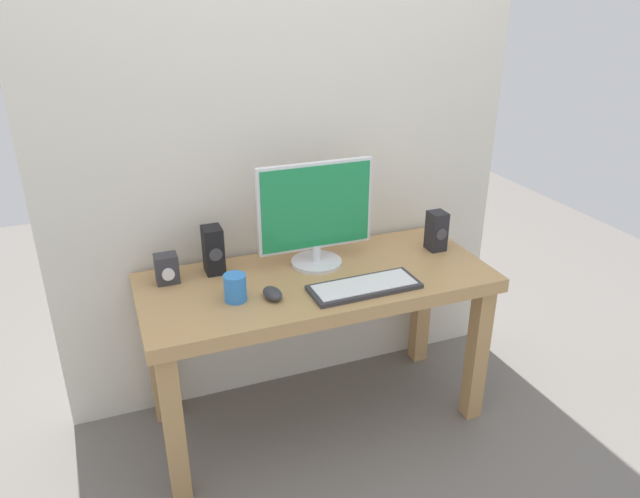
{
  "coord_description": "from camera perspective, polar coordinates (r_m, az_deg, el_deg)",
  "views": [
    {
      "loc": [
        -0.77,
        -2.01,
        1.8
      ],
      "look_at": [
        0.01,
        0.0,
        0.82
      ],
      "focal_mm": 33.52,
      "sensor_mm": 36.0,
      "label": 1
    }
  ],
  "objects": [
    {
      "name": "coffee_mug",
      "position": [
        2.24,
        -8.11,
        -3.68
      ],
      "size": [
        0.08,
        0.08,
        0.11
      ],
      "primitive_type": "cylinder",
      "color": "#337FD8",
      "rests_on": "desk"
    },
    {
      "name": "wall_back",
      "position": [
        2.49,
        -3.23,
        17.42
      ],
      "size": [
        2.06,
        0.04,
        3.0
      ],
      "primitive_type": "cube",
      "color": "silver",
      "rests_on": "ground_plane"
    },
    {
      "name": "monitor",
      "position": [
        2.44,
        -0.42,
        3.36
      ],
      "size": [
        0.49,
        0.21,
        0.44
      ],
      "color": "silver",
      "rests_on": "desk"
    },
    {
      "name": "speaker_left",
      "position": [
        2.45,
        -10.15,
        -0.1
      ],
      "size": [
        0.08,
        0.1,
        0.2
      ],
      "color": "black",
      "rests_on": "desk"
    },
    {
      "name": "ground_plane",
      "position": [
        2.81,
        -0.23,
        -15.54
      ],
      "size": [
        6.0,
        6.0,
        0.0
      ],
      "primitive_type": "plane",
      "color": "slate"
    },
    {
      "name": "keyboard_primary",
      "position": [
        2.32,
        4.25,
        -3.6
      ],
      "size": [
        0.44,
        0.17,
        0.02
      ],
      "color": "#333338",
      "rests_on": "desk"
    },
    {
      "name": "desk",
      "position": [
        2.46,
        -0.25,
        -4.78
      ],
      "size": [
        1.42,
        0.6,
        0.7
      ],
      "color": "tan",
      "rests_on": "ground_plane"
    },
    {
      "name": "speaker_right",
      "position": [
        2.67,
        11.06,
        1.71
      ],
      "size": [
        0.07,
        0.08,
        0.17
      ],
      "color": "#232328",
      "rests_on": "desk"
    },
    {
      "name": "audio_controller",
      "position": [
        2.42,
        -14.42,
        -1.85
      ],
      "size": [
        0.09,
        0.08,
        0.12
      ],
      "color": "#333338",
      "rests_on": "desk"
    },
    {
      "name": "mouse",
      "position": [
        2.25,
        -4.55,
        -4.25
      ],
      "size": [
        0.08,
        0.11,
        0.04
      ],
      "primitive_type": "ellipsoid",
      "rotation": [
        0.0,
        0.0,
        0.16
      ],
      "color": "#333338",
      "rests_on": "desk"
    }
  ]
}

